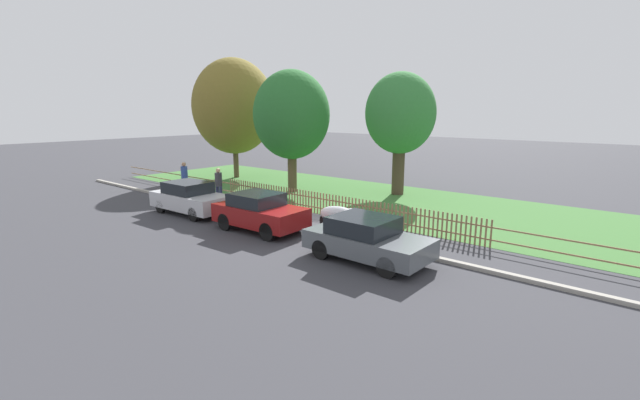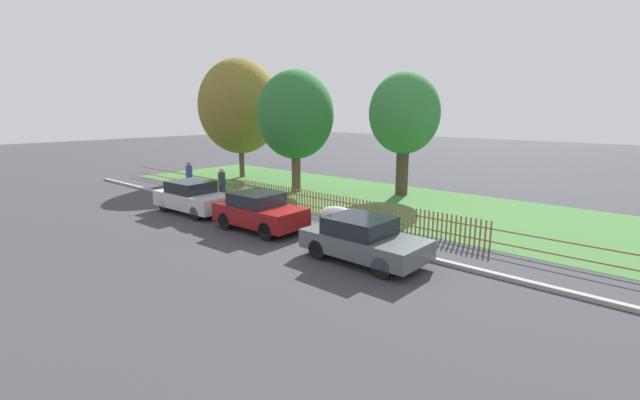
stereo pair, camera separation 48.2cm
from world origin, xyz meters
TOP-DOWN VIEW (x-y plane):
  - ground_plane at (0.00, 0.00)m, footprint 120.00×120.00m
  - kerb_stone at (0.00, 0.10)m, footprint 36.01×0.20m
  - grass_strip at (0.00, 6.95)m, footprint 36.01×9.02m
  - park_fence at (0.00, 2.45)m, footprint 36.01×0.05m
  - parked_car_silver_hatchback at (-5.30, -1.21)m, footprint 4.06×1.88m
  - parked_car_black_saloon at (-0.77, -1.12)m, footprint 3.80×1.93m
  - parked_car_navy_estate at (4.35, -1.29)m, footprint 3.94×1.91m
  - covered_motorcycle at (1.82, 0.77)m, footprint 2.09×0.79m
  - tree_nearest_kerb at (-12.16, 7.10)m, footprint 5.59×5.59m
  - tree_behind_motorcycle at (-5.45, 5.72)m, footprint 4.32×4.32m
  - tree_mid_park at (-0.32, 8.90)m, footprint 3.82×3.82m
  - pedestrian_near_fence at (-9.64, 1.34)m, footprint 0.51×0.51m
  - pedestrian_by_lamp at (-6.24, 1.10)m, footprint 0.41×0.39m

SIDE VIEW (x-z plane):
  - ground_plane at x=0.00m, z-range 0.00..0.00m
  - grass_strip at x=0.00m, z-range 0.00..0.01m
  - kerb_stone at x=0.00m, z-range 0.00..0.12m
  - park_fence at x=0.00m, z-range 0.00..1.01m
  - covered_motorcycle at x=1.82m, z-range 0.12..1.11m
  - parked_car_navy_estate at x=4.35m, z-range 0.01..1.40m
  - parked_car_silver_hatchback at x=-5.30m, z-range 0.00..1.46m
  - parked_car_black_saloon at x=-0.77m, z-range 0.02..1.51m
  - pedestrian_by_lamp at x=-6.24m, z-range 0.12..1.89m
  - pedestrian_near_fence at x=-9.64m, z-range 0.12..1.91m
  - tree_behind_motorcycle at x=-5.45m, z-range 0.93..7.80m
  - tree_mid_park at x=-0.32m, z-range 1.08..7.76m
  - tree_nearest_kerb at x=-12.16m, z-range 0.83..8.94m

